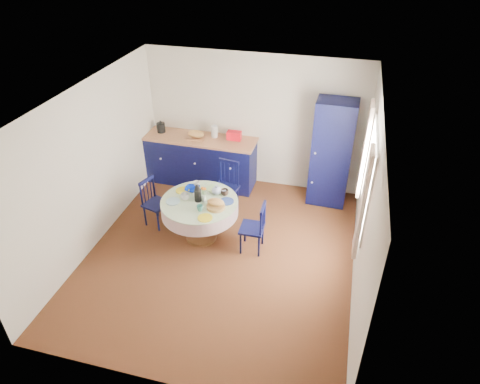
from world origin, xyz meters
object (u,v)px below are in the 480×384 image
object	(u,v)px
chair_left	(154,202)
mug_b	(200,208)
mug_c	(225,192)
chair_far	(226,187)
pantry_cabinet	(331,154)
cobalt_bowl	(192,189)
dining_table	(200,207)
chair_right	(254,227)
mug_d	(197,184)
kitchen_counter	(201,159)
mug_a	(185,197)

from	to	relation	value
chair_left	mug_b	xyz separation A→B (m)	(0.96, -0.43, 0.35)
chair_left	mug_c	distance (m)	1.25
chair_left	chair_far	xyz separation A→B (m)	(1.03, 0.69, 0.05)
pantry_cabinet	cobalt_bowl	bearing A→B (deg)	-144.99
mug_c	dining_table	bearing A→B (deg)	-141.93
chair_far	chair_right	xyz separation A→B (m)	(0.72, -0.93, -0.04)
chair_left	mug_b	world-z (taller)	chair_left
pantry_cabinet	mug_d	bearing A→B (deg)	-147.03
dining_table	cobalt_bowl	distance (m)	0.36
chair_far	chair_right	distance (m)	1.18
dining_table	mug_d	bearing A→B (deg)	116.39
dining_table	chair_right	world-z (taller)	dining_table
mug_b	chair_far	bearing A→B (deg)	86.42
mug_d	chair_left	bearing A→B (deg)	-165.47
chair_right	pantry_cabinet	bearing A→B (deg)	148.71
mug_b	mug_c	bearing A→B (deg)	64.46
pantry_cabinet	kitchen_counter	bearing A→B (deg)	-179.56
mug_b	mug_d	size ratio (longest dim) A/B	0.96
dining_table	mug_a	distance (m)	0.29
pantry_cabinet	cobalt_bowl	xyz separation A→B (m)	(-2.06, -1.36, -0.21)
chair_left	cobalt_bowl	distance (m)	0.75
mug_c	mug_b	bearing A→B (deg)	-115.54
kitchen_counter	chair_far	distance (m)	1.07
mug_c	cobalt_bowl	size ratio (longest dim) A/B	0.53
mug_a	pantry_cabinet	bearing A→B (deg)	38.07
pantry_cabinet	chair_far	bearing A→B (deg)	-154.97
mug_b	mug_c	xyz separation A→B (m)	(0.24, 0.50, 0.00)
pantry_cabinet	chair_left	size ratio (longest dim) A/B	2.31
cobalt_bowl	pantry_cabinet	bearing A→B (deg)	33.45
mug_a	mug_c	xyz separation A→B (m)	(0.56, 0.27, -0.00)
chair_far	mug_b	distance (m)	1.16
pantry_cabinet	mug_a	xyz separation A→B (m)	(-2.08, -1.63, -0.19)
chair_left	mug_d	xyz separation A→B (m)	(0.69, 0.18, 0.35)
chair_left	chair_right	distance (m)	1.77
kitchen_counter	chair_far	xyz separation A→B (m)	(0.72, -0.78, -0.02)
chair_left	cobalt_bowl	world-z (taller)	chair_left
chair_right	mug_a	distance (m)	1.17
mug_a	mug_b	bearing A→B (deg)	-34.94
mug_d	kitchen_counter	bearing A→B (deg)	106.63
chair_right	dining_table	bearing A→B (deg)	-94.89
kitchen_counter	mug_c	xyz separation A→B (m)	(0.89, -1.40, 0.28)
chair_left	dining_table	bearing A→B (deg)	-84.77
mug_b	cobalt_bowl	size ratio (longest dim) A/B	0.42
chair_right	cobalt_bowl	bearing A→B (deg)	-106.87
kitchen_counter	mug_d	size ratio (longest dim) A/B	20.68
chair_right	mug_c	distance (m)	0.72
mug_a	cobalt_bowl	xyz separation A→B (m)	(0.02, 0.27, -0.02)
mug_c	mug_d	distance (m)	0.52
dining_table	mug_c	size ratio (longest dim) A/B	9.59
kitchen_counter	mug_d	world-z (taller)	kitchen_counter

